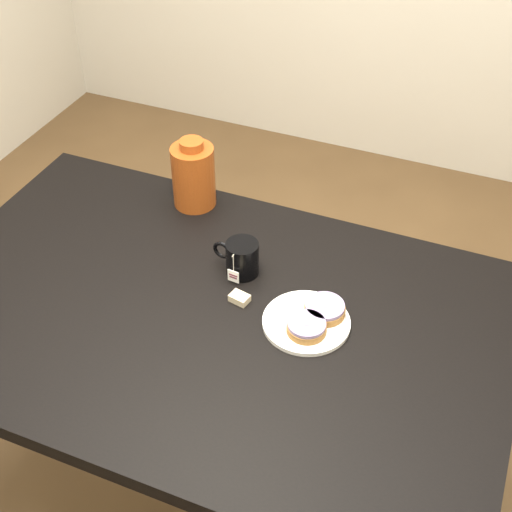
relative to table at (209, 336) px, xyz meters
The scene contains 8 objects.
ground_plane 0.67m from the table, ahead, with size 4.00×4.00×0.00m, color brown.
table is the anchor object (origin of this frame).
plate 0.25m from the table, 12.18° to the left, with size 0.20×0.20×0.01m.
bagel_back 0.29m from the table, 18.76° to the left, with size 0.10×0.10×0.03m.
bagel_front 0.26m from the table, ahead, with size 0.12×0.12×0.03m.
mug 0.20m from the table, 82.63° to the left, with size 0.12×0.09×0.09m.
teabag_pouch 0.12m from the table, 46.86° to the left, with size 0.04×0.03×0.02m, color #C6B793.
bagel_package 0.46m from the table, 119.84° to the left, with size 0.14×0.14×0.20m.
Camera 1 is at (0.55, -1.04, 1.92)m, focal length 50.00 mm.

